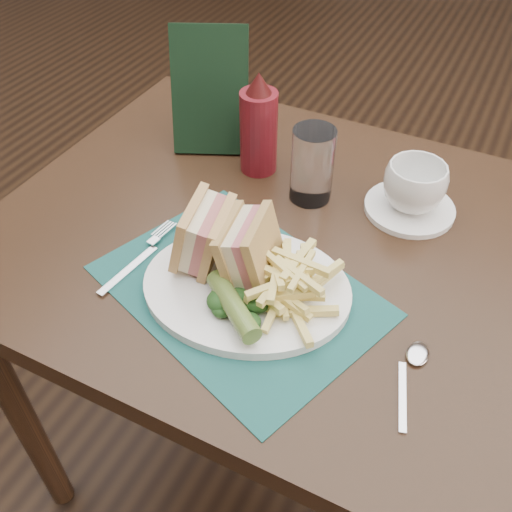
{
  "coord_description": "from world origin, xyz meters",
  "views": [
    {
      "loc": [
        0.29,
        -1.14,
        1.35
      ],
      "look_at": [
        0.03,
        -0.62,
        0.8
      ],
      "focal_mm": 40.0,
      "sensor_mm": 36.0,
      "label": 1
    }
  ],
  "objects_px": {
    "sandwich_half_b": "(235,245)",
    "sandwich_half_a": "(189,230)",
    "table_main": "(269,364)",
    "placemat": "(239,290)",
    "coffee_cup": "(414,186)",
    "ketchup_bottle": "(259,123)",
    "drinking_glass": "(312,165)",
    "check_presenter": "(210,91)",
    "plate": "(247,288)",
    "saucer": "(409,208)"
  },
  "relations": [
    {
      "from": "ketchup_bottle",
      "to": "sandwich_half_b",
      "type": "bearing_deg",
      "value": -70.15
    },
    {
      "from": "sandwich_half_a",
      "to": "check_presenter",
      "type": "relative_size",
      "value": 0.45
    },
    {
      "from": "sandwich_half_a",
      "to": "sandwich_half_b",
      "type": "relative_size",
      "value": 1.01
    },
    {
      "from": "table_main",
      "to": "sandwich_half_b",
      "type": "bearing_deg",
      "value": -89.71
    },
    {
      "from": "table_main",
      "to": "coffee_cup",
      "type": "height_order",
      "value": "coffee_cup"
    },
    {
      "from": "placemat",
      "to": "ketchup_bottle",
      "type": "relative_size",
      "value": 2.1
    },
    {
      "from": "sandwich_half_a",
      "to": "table_main",
      "type": "bearing_deg",
      "value": 48.9
    },
    {
      "from": "coffee_cup",
      "to": "placemat",
      "type": "bearing_deg",
      "value": -120.23
    },
    {
      "from": "sandwich_half_a",
      "to": "coffee_cup",
      "type": "height_order",
      "value": "sandwich_half_a"
    },
    {
      "from": "sandwich_half_a",
      "to": "placemat",
      "type": "bearing_deg",
      "value": -22.8
    },
    {
      "from": "table_main",
      "to": "sandwich_half_a",
      "type": "relative_size",
      "value": 8.84
    },
    {
      "from": "plate",
      "to": "drinking_glass",
      "type": "bearing_deg",
      "value": 78.93
    },
    {
      "from": "table_main",
      "to": "sandwich_half_b",
      "type": "height_order",
      "value": "sandwich_half_b"
    },
    {
      "from": "sandwich_half_b",
      "to": "coffee_cup",
      "type": "distance_m",
      "value": 0.33
    },
    {
      "from": "sandwich_half_b",
      "to": "drinking_glass",
      "type": "relative_size",
      "value": 0.78
    },
    {
      "from": "check_presenter",
      "to": "sandwich_half_b",
      "type": "bearing_deg",
      "value": -79.16
    },
    {
      "from": "coffee_cup",
      "to": "ketchup_bottle",
      "type": "xyz_separation_m",
      "value": [
        -0.28,
        -0.0,
        0.04
      ]
    },
    {
      "from": "table_main",
      "to": "placemat",
      "type": "xyz_separation_m",
      "value": [
        0.02,
        -0.15,
        0.38
      ]
    },
    {
      "from": "placemat",
      "to": "ketchup_bottle",
      "type": "height_order",
      "value": "ketchup_bottle"
    },
    {
      "from": "sandwich_half_a",
      "to": "drinking_glass",
      "type": "xyz_separation_m",
      "value": [
        0.09,
        0.24,
        -0.0
      ]
    },
    {
      "from": "drinking_glass",
      "to": "check_presenter",
      "type": "height_order",
      "value": "check_presenter"
    },
    {
      "from": "sandwich_half_b",
      "to": "sandwich_half_a",
      "type": "bearing_deg",
      "value": 174.33
    },
    {
      "from": "drinking_glass",
      "to": "placemat",
      "type": "bearing_deg",
      "value": -91.24
    },
    {
      "from": "placemat",
      "to": "sandwich_half_a",
      "type": "distance_m",
      "value": 0.11
    },
    {
      "from": "placemat",
      "to": "sandwich_half_b",
      "type": "relative_size",
      "value": 3.88
    },
    {
      "from": "table_main",
      "to": "ketchup_bottle",
      "type": "height_order",
      "value": "ketchup_bottle"
    },
    {
      "from": "coffee_cup",
      "to": "saucer",
      "type": "bearing_deg",
      "value": 0.0
    },
    {
      "from": "sandwich_half_a",
      "to": "drinking_glass",
      "type": "height_order",
      "value": "drinking_glass"
    },
    {
      "from": "ketchup_bottle",
      "to": "check_presenter",
      "type": "relative_size",
      "value": 0.82
    },
    {
      "from": "placemat",
      "to": "saucer",
      "type": "xyz_separation_m",
      "value": [
        0.17,
        0.29,
        0.0
      ]
    },
    {
      "from": "sandwich_half_b",
      "to": "drinking_glass",
      "type": "bearing_deg",
      "value": 76.65
    },
    {
      "from": "sandwich_half_a",
      "to": "ketchup_bottle",
      "type": "relative_size",
      "value": 0.55
    },
    {
      "from": "drinking_glass",
      "to": "ketchup_bottle",
      "type": "xyz_separation_m",
      "value": [
        -0.12,
        0.04,
        0.03
      ]
    },
    {
      "from": "saucer",
      "to": "drinking_glass",
      "type": "bearing_deg",
      "value": -166.64
    },
    {
      "from": "table_main",
      "to": "sandwich_half_a",
      "type": "distance_m",
      "value": 0.47
    },
    {
      "from": "sandwich_half_b",
      "to": "table_main",
      "type": "bearing_deg",
      "value": 81.91
    },
    {
      "from": "table_main",
      "to": "placemat",
      "type": "height_order",
      "value": "placemat"
    },
    {
      "from": "placemat",
      "to": "coffee_cup",
      "type": "height_order",
      "value": "coffee_cup"
    },
    {
      "from": "placemat",
      "to": "ketchup_bottle",
      "type": "bearing_deg",
      "value": 111.15
    },
    {
      "from": "plate",
      "to": "sandwich_half_b",
      "type": "distance_m",
      "value": 0.07
    },
    {
      "from": "plate",
      "to": "ketchup_bottle",
      "type": "bearing_deg",
      "value": 100.82
    },
    {
      "from": "plate",
      "to": "ketchup_bottle",
      "type": "relative_size",
      "value": 1.61
    },
    {
      "from": "table_main",
      "to": "check_presenter",
      "type": "distance_m",
      "value": 0.56
    },
    {
      "from": "drinking_glass",
      "to": "coffee_cup",
      "type": "bearing_deg",
      "value": 13.36
    },
    {
      "from": "coffee_cup",
      "to": "drinking_glass",
      "type": "relative_size",
      "value": 0.78
    },
    {
      "from": "placemat",
      "to": "check_presenter",
      "type": "xyz_separation_m",
      "value": [
        -0.23,
        0.32,
        0.11
      ]
    },
    {
      "from": "saucer",
      "to": "coffee_cup",
      "type": "bearing_deg",
      "value": 0.0
    },
    {
      "from": "plate",
      "to": "check_presenter",
      "type": "bearing_deg",
      "value": 114.22
    },
    {
      "from": "check_presenter",
      "to": "ketchup_bottle",
      "type": "bearing_deg",
      "value": -40.51
    },
    {
      "from": "placemat",
      "to": "check_presenter",
      "type": "bearing_deg",
      "value": 125.15
    }
  ]
}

